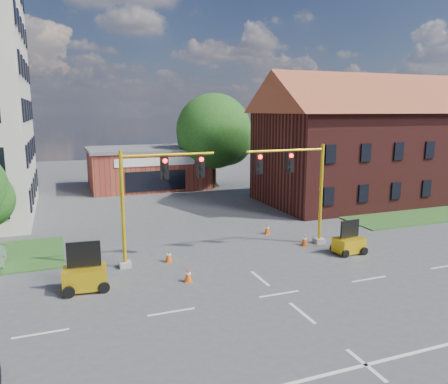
# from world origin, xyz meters

# --- Properties ---
(ground) EXTENTS (120.00, 120.00, 0.00)m
(ground) POSITION_xyz_m (0.00, 0.00, 0.00)
(ground) COLOR #414143
(ground) RESTS_ON ground
(grass_verge_ne) EXTENTS (14.00, 4.00, 0.08)m
(grass_verge_ne) POSITION_xyz_m (18.00, 9.00, 0.04)
(grass_verge_ne) COLOR #2B501E
(grass_verge_ne) RESTS_ON ground
(lane_markings) EXTENTS (60.00, 36.00, 0.01)m
(lane_markings) POSITION_xyz_m (0.00, -3.00, 0.01)
(lane_markings) COLOR silver
(lane_markings) RESTS_ON ground
(brick_shop) EXTENTS (12.40, 8.40, 4.30)m
(brick_shop) POSITION_xyz_m (0.00, 29.98, 2.16)
(brick_shop) COLOR maroon
(brick_shop) RESTS_ON ground
(townhouse_row) EXTENTS (21.00, 11.00, 11.50)m
(townhouse_row) POSITION_xyz_m (18.00, 16.00, 5.93)
(townhouse_row) COLOR #461815
(townhouse_row) RESTS_ON ground
(tree_large) EXTENTS (8.27, 7.88, 10.00)m
(tree_large) POSITION_xyz_m (6.90, 27.08, 5.81)
(tree_large) COLOR #3C2615
(tree_large) RESTS_ON ground
(signal_mast_west) EXTENTS (5.30, 0.60, 6.20)m
(signal_mast_west) POSITION_xyz_m (-4.36, 6.00, 3.92)
(signal_mast_west) COLOR gray
(signal_mast_west) RESTS_ON ground
(signal_mast_east) EXTENTS (5.30, 0.60, 6.20)m
(signal_mast_east) POSITION_xyz_m (4.36, 6.00, 3.92)
(signal_mast_east) COLOR gray
(signal_mast_east) RESTS_ON ground
(trailer_west) EXTENTS (2.05, 1.47, 2.21)m
(trailer_west) POSITION_xyz_m (-8.16, 3.64, 0.69)
(trailer_west) COLOR yellow
(trailer_west) RESTS_ON ground
(trailer_east) EXTENTS (1.75, 1.26, 1.89)m
(trailer_east) POSITION_xyz_m (6.51, 3.68, 0.59)
(trailer_east) COLOR yellow
(trailer_east) RESTS_ON ground
(cone_a) EXTENTS (0.40, 0.40, 0.70)m
(cone_a) POSITION_xyz_m (-3.44, 2.86, 0.34)
(cone_a) COLOR #D7500B
(cone_a) RESTS_ON ground
(cone_b) EXTENTS (0.40, 0.40, 0.70)m
(cone_b) POSITION_xyz_m (-3.64, 5.96, 0.34)
(cone_b) COLOR #D7500B
(cone_b) RESTS_ON ground
(cone_c) EXTENTS (0.40, 0.40, 0.70)m
(cone_c) POSITION_xyz_m (4.89, 5.88, 0.34)
(cone_c) COLOR #D7500B
(cone_c) RESTS_ON ground
(cone_d) EXTENTS (0.40, 0.40, 0.70)m
(cone_d) POSITION_xyz_m (3.87, 9.00, 0.34)
(cone_d) COLOR #D7500B
(cone_d) RESTS_ON ground
(pickup_white) EXTENTS (6.02, 4.23, 1.53)m
(pickup_white) POSITION_xyz_m (11.01, 13.62, 0.76)
(pickup_white) COLOR silver
(pickup_white) RESTS_ON ground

